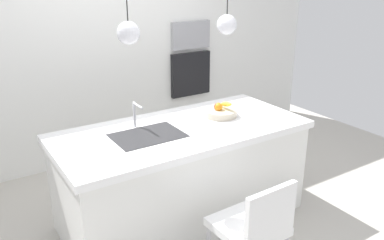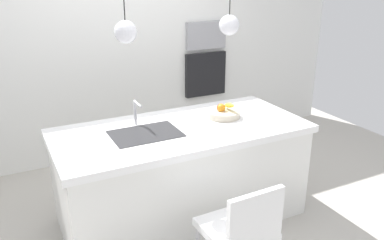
{
  "view_description": "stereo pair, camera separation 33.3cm",
  "coord_description": "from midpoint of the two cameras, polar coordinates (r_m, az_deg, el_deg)",
  "views": [
    {
      "loc": [
        -1.64,
        -2.71,
        2.12
      ],
      "look_at": [
        0.1,
        0.0,
        0.93
      ],
      "focal_mm": 37.63,
      "sensor_mm": 36.0,
      "label": 1
    },
    {
      "loc": [
        -1.35,
        -2.88,
        2.12
      ],
      "look_at": [
        0.1,
        0.0,
        0.93
      ],
      "focal_mm": 37.63,
      "sensor_mm": 36.0,
      "label": 2
    }
  ],
  "objects": [
    {
      "name": "floor",
      "position": [
        3.82,
        1.19,
        -13.53
      ],
      "size": [
        6.6,
        6.6,
        0.0
      ],
      "primitive_type": "plane",
      "color": "#BCB7AD",
      "rests_on": "ground"
    },
    {
      "name": "back_wall",
      "position": [
        4.76,
        -8.16,
        10.13
      ],
      "size": [
        6.0,
        0.1,
        2.6
      ],
      "primitive_type": "cube",
      "color": "white",
      "rests_on": "ground"
    },
    {
      "name": "kitchen_island",
      "position": [
        3.59,
        1.24,
        -7.63
      ],
      "size": [
        2.15,
        0.99,
        0.88
      ],
      "color": "white",
      "rests_on": "ground"
    },
    {
      "name": "sink_basin",
      "position": [
        3.28,
        -3.72,
        -2.09
      ],
      "size": [
        0.56,
        0.4,
        0.02
      ],
      "primitive_type": "cube",
      "color": "#2D2D30",
      "rests_on": "kitchen_island"
    },
    {
      "name": "faucet",
      "position": [
        3.41,
        -5.19,
        1.42
      ],
      "size": [
        0.02,
        0.17,
        0.22
      ],
      "color": "silver",
      "rests_on": "kitchen_island"
    },
    {
      "name": "fruit_bowl",
      "position": [
        3.66,
        7.03,
        1.03
      ],
      "size": [
        0.3,
        0.3,
        0.16
      ],
      "color": "beige",
      "rests_on": "kitchen_island"
    },
    {
      "name": "microwave",
      "position": [
        5.14,
        3.84,
        11.91
      ],
      "size": [
        0.54,
        0.08,
        0.34
      ],
      "primitive_type": "cube",
      "color": "#9E9EA3",
      "rests_on": "back_wall"
    },
    {
      "name": "oven",
      "position": [
        5.23,
        3.72,
        6.49
      ],
      "size": [
        0.56,
        0.08,
        0.56
      ],
      "primitive_type": "cube",
      "color": "black",
      "rests_on": "back_wall"
    },
    {
      "name": "chair_near",
      "position": [
        2.87,
        10.42,
        -15.09
      ],
      "size": [
        0.45,
        0.47,
        0.83
      ],
      "color": "white",
      "rests_on": "ground"
    },
    {
      "name": "pendant_light_left",
      "position": [
        3.02,
        -6.22,
        12.34
      ],
      "size": [
        0.17,
        0.17,
        0.77
      ],
      "color": "silver"
    },
    {
      "name": "pendant_light_right",
      "position": [
        3.43,
        8.16,
        13.2
      ],
      "size": [
        0.17,
        0.17,
        0.77
      ],
      "color": "silver"
    }
  ]
}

